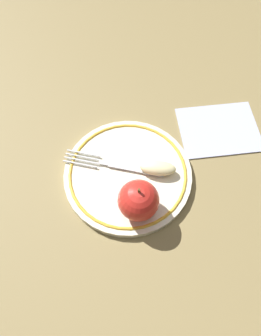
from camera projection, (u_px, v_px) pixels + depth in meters
name	position (u px, v px, depth m)	size (l,w,h in m)	color
ground_plane	(125.00, 177.00, 0.62)	(2.00, 2.00, 0.00)	olive
plate	(130.00, 175.00, 0.61)	(0.24, 0.24, 0.02)	beige
apple_red_whole	(141.00, 200.00, 0.54)	(0.07, 0.07, 0.08)	red
apple_slice_front	(161.00, 170.00, 0.59)	(0.07, 0.03, 0.02)	beige
fork	(119.00, 165.00, 0.61)	(0.07, 0.19, 0.00)	silver
napkin_folded	(221.00, 129.00, 0.67)	(0.12, 0.16, 0.01)	#B1B8D5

